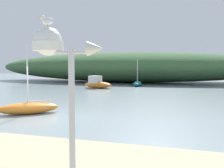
# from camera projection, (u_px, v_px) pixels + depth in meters

# --- Properties ---
(ground_plane) EXTENTS (120.00, 120.00, 0.00)m
(ground_plane) POSITION_uv_depth(u_px,v_px,m) (39.00, 117.00, 12.47)
(ground_plane) COLOR gray
(distant_hill) EXTENTS (45.60, 13.38, 4.69)m
(distant_hill) POSITION_uv_depth(u_px,v_px,m) (128.00, 67.00, 40.19)
(distant_hill) COLOR #3D6038
(distant_hill) RESTS_ON ground
(mast_structure) EXTENTS (1.43, 0.60, 3.09)m
(mast_structure) POSITION_uv_depth(u_px,v_px,m) (55.00, 53.00, 4.86)
(mast_structure) COLOR silver
(mast_structure) RESTS_ON beach_sand
(seagull_on_radar) EXTENTS (0.32, 0.13, 0.23)m
(seagull_on_radar) POSITION_uv_depth(u_px,v_px,m) (47.00, 20.00, 4.86)
(seagull_on_radar) COLOR orange
(seagull_on_radar) RESTS_ON mast_structure
(motorboat_inner_mooring) EXTENTS (3.75, 2.17, 1.41)m
(motorboat_inner_mooring) POSITION_uv_depth(u_px,v_px,m) (97.00, 84.00, 28.85)
(motorboat_inner_mooring) COLOR orange
(motorboat_inner_mooring) RESTS_ON ground
(sailboat_off_point) EXTENTS (3.11, 2.78, 3.67)m
(sailboat_off_point) POSITION_uv_depth(u_px,v_px,m) (28.00, 108.00, 13.40)
(sailboat_off_point) COLOR orange
(sailboat_off_point) RESTS_ON ground
(sailboat_by_sandbar) EXTENTS (1.40, 3.22, 3.40)m
(sailboat_by_sandbar) POSITION_uv_depth(u_px,v_px,m) (137.00, 83.00, 31.85)
(sailboat_by_sandbar) COLOR teal
(sailboat_by_sandbar) RESTS_ON ground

